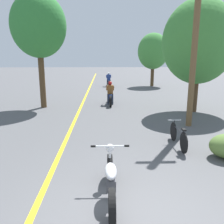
% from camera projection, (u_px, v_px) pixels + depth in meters
% --- Properties ---
extents(ground_plane, '(120.00, 120.00, 0.00)m').
position_uv_depth(ground_plane, '(125.00, 221.00, 4.23)').
color(ground_plane, '#515154').
extents(lane_stripe_center, '(0.14, 48.00, 0.01)m').
position_uv_depth(lane_stripe_center, '(85.00, 98.00, 16.49)').
color(lane_stripe_center, yellow).
rests_on(lane_stripe_center, ground).
extents(utility_pole, '(1.10, 0.24, 7.13)m').
position_uv_depth(utility_pole, '(195.00, 35.00, 9.18)').
color(utility_pole, brown).
rests_on(utility_pole, ground).
extents(roadside_tree_right_near, '(3.63, 3.27, 5.65)m').
position_uv_depth(roadside_tree_right_near, '(199.00, 42.00, 11.79)').
color(roadside_tree_right_near, '#513A23').
rests_on(roadside_tree_right_near, ground).
extents(roadside_tree_right_far, '(2.94, 2.64, 5.01)m').
position_uv_depth(roadside_tree_right_far, '(153.00, 51.00, 22.56)').
color(roadside_tree_right_far, '#513A23').
rests_on(roadside_tree_right_far, ground).
extents(roadside_tree_left, '(2.96, 2.66, 6.16)m').
position_uv_depth(roadside_tree_left, '(38.00, 26.00, 12.62)').
color(roadside_tree_left, '#513A23').
rests_on(roadside_tree_left, ground).
extents(motorcycle_foreground, '(0.85, 2.11, 0.97)m').
position_uv_depth(motorcycle_foreground, '(111.00, 180.00, 4.81)').
color(motorcycle_foreground, black).
rests_on(motorcycle_foreground, ground).
extents(motorcycle_rider_lead, '(0.50, 2.12, 1.40)m').
position_uv_depth(motorcycle_rider_lead, '(110.00, 96.00, 14.31)').
color(motorcycle_rider_lead, black).
rests_on(motorcycle_rider_lead, ground).
extents(motorcycle_rider_far, '(0.50, 2.18, 1.35)m').
position_uv_depth(motorcycle_rider_far, '(109.00, 81.00, 22.92)').
color(motorcycle_rider_far, black).
rests_on(motorcycle_rider_far, ground).
extents(bicycle_parked, '(0.44, 1.75, 0.76)m').
position_uv_depth(bicycle_parked, '(178.00, 136.00, 7.65)').
color(bicycle_parked, black).
rests_on(bicycle_parked, ground).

